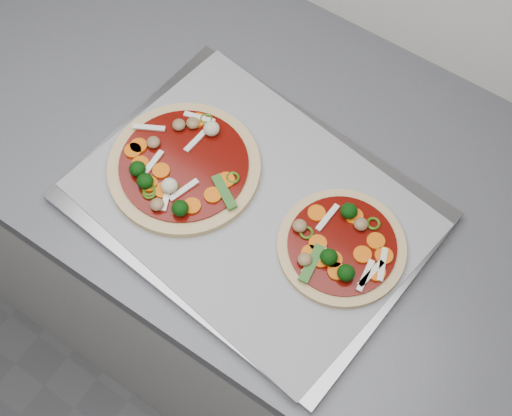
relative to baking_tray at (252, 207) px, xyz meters
The scene contains 6 objects.
base_cabinet 0.50m from the baking_tray, 145.03° to the left, with size 3.60×0.60×0.86m, color #B6B6B4.
countertop 0.15m from the baking_tray, 145.03° to the left, with size 3.60×0.60×0.04m, color #5A5B61.
baking_tray is the anchor object (origin of this frame).
parchment 0.01m from the baking_tray, ahead, with size 0.46×0.33×0.00m, color #949499.
pizza_left 0.12m from the baking_tray, behind, with size 0.24×0.24×0.04m.
pizza_right 0.14m from the baking_tray, ahead, with size 0.22×0.22×0.03m.
Camera 1 is at (0.39, 0.83, 1.81)m, focal length 50.00 mm.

